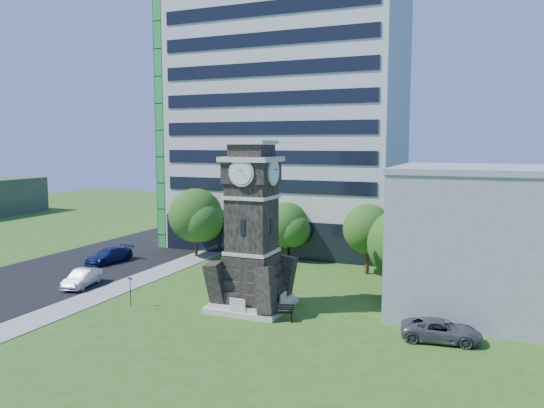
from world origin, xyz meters
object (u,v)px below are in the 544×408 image
at_px(park_bench, 278,311).
at_px(street_sign, 130,288).
at_px(car_street_north, 109,255).
at_px(clock_tower, 252,237).
at_px(car_street_mid, 83,278).
at_px(car_east_lot, 441,330).

bearing_deg(park_bench, street_sign, 168.99).
bearing_deg(car_street_north, clock_tower, -11.31).
bearing_deg(street_sign, car_street_mid, 172.21).
relative_size(car_street_mid, park_bench, 2.16).
bearing_deg(car_street_mid, park_bench, -17.41).
bearing_deg(car_east_lot, car_street_north, 67.47).
height_order(car_east_lot, park_bench, car_east_lot).
bearing_deg(car_east_lot, clock_tower, 76.34).
bearing_deg(clock_tower, street_sign, -158.58).
height_order(car_street_north, car_east_lot, car_street_north).
xyz_separation_m(car_street_mid, car_east_lot, (29.06, -1.38, -0.06)).
height_order(car_street_mid, car_street_north, car_street_north).
distance_m(clock_tower, park_bench, 5.77).
height_order(car_east_lot, street_sign, street_sign).
height_order(car_street_mid, car_east_lot, car_street_mid).
xyz_separation_m(car_east_lot, street_sign, (-21.84, -1.60, 0.74)).
bearing_deg(park_bench, car_east_lot, -18.21).
xyz_separation_m(car_east_lot, park_bench, (-10.67, -0.09, -0.10)).
xyz_separation_m(clock_tower, car_street_north, (-19.52, 7.78, -4.53)).
xyz_separation_m(clock_tower, car_street_mid, (-15.60, -0.30, -4.55)).
relative_size(clock_tower, street_sign, 5.43).
bearing_deg(street_sign, car_street_north, 149.87).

